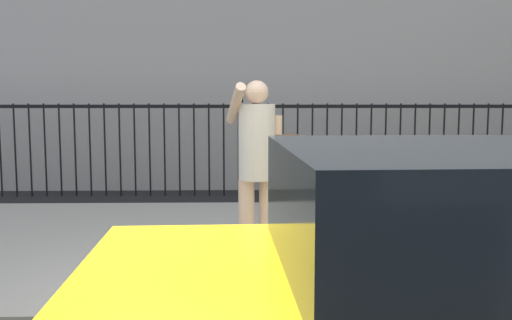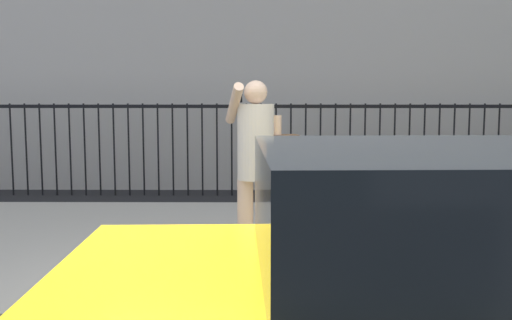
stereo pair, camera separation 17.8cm
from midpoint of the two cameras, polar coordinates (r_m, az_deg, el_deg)
name	(u,v)px [view 1 (the left image)]	position (r m, az deg, el deg)	size (l,w,h in m)	color
sidewalk	(248,245)	(6.23, -1.63, -8.60)	(28.00, 4.40, 0.15)	#B2ADA3
iron_fence	(246,137)	(9.75, -1.55, 2.33)	(12.03, 0.04, 1.60)	black
pedestrian_on_phone	(260,157)	(5.24, -0.62, 0.33)	(0.70, 0.50, 1.68)	beige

